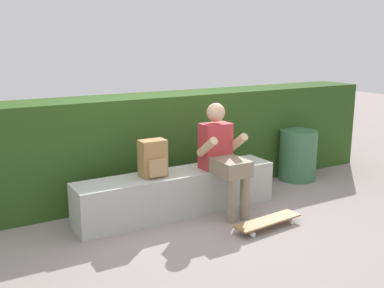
% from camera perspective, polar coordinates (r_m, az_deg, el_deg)
% --- Properties ---
extents(ground_plane, '(24.00, 24.00, 0.00)m').
position_cam_1_polar(ground_plane, '(4.82, 0.75, -10.32)').
color(ground_plane, gray).
extents(bench_main, '(2.35, 0.45, 0.48)m').
position_cam_1_polar(bench_main, '(5.08, -1.77, -6.17)').
color(bench_main, '#AEB2A9').
rests_on(bench_main, ground).
extents(person_skater, '(0.49, 0.62, 1.23)m').
position_cam_1_polar(person_skater, '(5.00, 3.90, -1.32)').
color(person_skater, '#B73338').
rests_on(person_skater, ground).
extents(skateboard_near_person, '(0.81, 0.27, 0.09)m').
position_cam_1_polar(skateboard_near_person, '(4.80, 9.61, -9.64)').
color(skateboard_near_person, olive).
rests_on(skateboard_near_person, ground).
extents(backpack_on_bench, '(0.28, 0.23, 0.40)m').
position_cam_1_polar(backpack_on_bench, '(4.81, -4.96, -1.91)').
color(backpack_on_bench, '#A37A47').
rests_on(backpack_on_bench, bench_main).
extents(hedge_row, '(6.47, 0.67, 1.25)m').
position_cam_1_polar(hedge_row, '(5.73, -4.37, 0.06)').
color(hedge_row, '#2A4B1A').
rests_on(hedge_row, ground).
extents(trash_bin, '(0.51, 0.51, 0.70)m').
position_cam_1_polar(trash_bin, '(6.43, 13.29, -1.36)').
color(trash_bin, '#3D6B47').
rests_on(trash_bin, ground).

